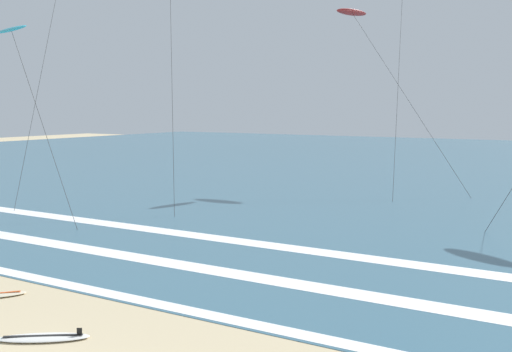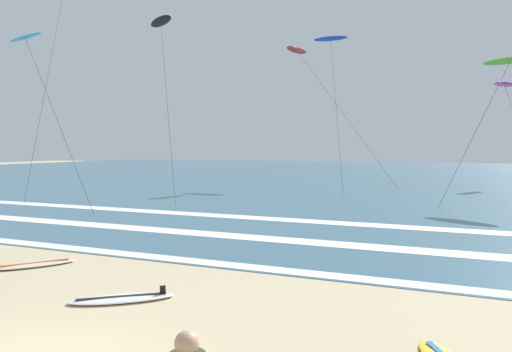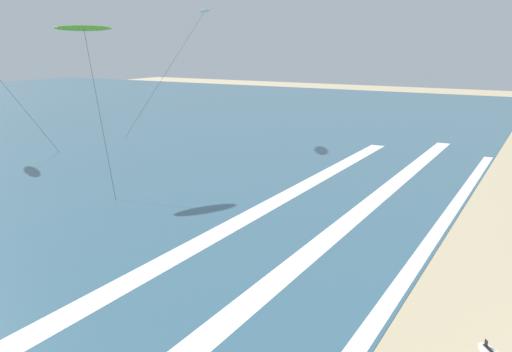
% 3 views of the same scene
% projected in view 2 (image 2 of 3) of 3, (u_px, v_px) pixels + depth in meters
% --- Properties ---
extents(ocean_surface, '(140.00, 90.00, 0.01)m').
position_uv_depth(ocean_surface, '(390.00, 174.00, 53.36)').
color(ocean_surface, '#386075').
rests_on(ocean_surface, ground).
extents(wave_foam_shoreline, '(50.88, 0.56, 0.01)m').
position_uv_depth(wave_foam_shoreline, '(212.00, 263.00, 12.21)').
color(wave_foam_shoreline, white).
rests_on(wave_foam_shoreline, ocean_surface).
extents(wave_foam_mid_break, '(56.13, 0.95, 0.01)m').
position_uv_depth(wave_foam_mid_break, '(294.00, 241.00, 15.10)').
color(wave_foam_mid_break, white).
rests_on(wave_foam_mid_break, ocean_surface).
extents(wave_foam_outer_break, '(51.67, 1.01, 0.01)m').
position_uv_depth(wave_foam_outer_break, '(297.00, 221.00, 19.32)').
color(wave_foam_outer_break, white).
rests_on(wave_foam_outer_break, ocean_surface).
extents(surfboard_right_spare, '(1.79, 2.01, 0.25)m').
position_uv_depth(surfboard_right_spare, '(33.00, 265.00, 11.92)').
color(surfboard_right_spare, beige).
rests_on(surfboard_right_spare, ground).
extents(surfboard_left_pile, '(2.05, 1.72, 0.25)m').
position_uv_depth(surfboard_left_pile, '(122.00, 298.00, 9.24)').
color(surfboard_left_pile, silver).
rests_on(surfboard_left_pile, ground).
extents(kite_black_high_left, '(5.75, 6.35, 11.87)m').
position_uv_depth(kite_black_high_left, '(161.00, 22.00, 30.57)').
color(kite_black_high_left, black).
rests_on(kite_black_high_left, ground).
extents(kite_lime_high_right, '(5.39, 6.39, 8.49)m').
position_uv_depth(kite_lime_high_right, '(510.00, 61.00, 26.66)').
color(kite_lime_high_right, '#70C628').
rests_on(kite_lime_high_right, ground).
extents(kite_red_mid_center, '(9.60, 4.61, 11.75)m').
position_uv_depth(kite_red_mid_center, '(297.00, 51.00, 39.01)').
color(kite_red_mid_center, red).
rests_on(kite_red_mid_center, ground).
extents(kite_magenta_far_left, '(3.10, 8.62, 8.78)m').
position_uv_depth(kite_magenta_far_left, '(504.00, 85.00, 38.83)').
color(kite_magenta_far_left, '#CC2384').
rests_on(kite_magenta_far_left, ground).
extents(kite_blue_far_right, '(5.16, 11.71, 13.59)m').
position_uv_depth(kite_blue_far_right, '(331.00, 40.00, 42.49)').
color(kite_blue_far_right, blue).
rests_on(kite_blue_far_right, ground).
extents(kite_cyan_distant_high, '(6.94, 1.95, 9.12)m').
position_uv_depth(kite_cyan_distant_high, '(25.00, 38.00, 23.71)').
color(kite_cyan_distant_high, '#23A8C6').
rests_on(kite_cyan_distant_high, ground).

